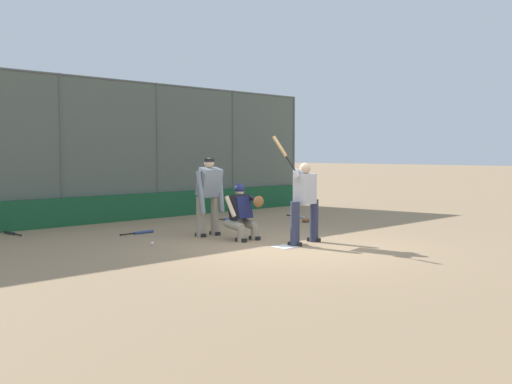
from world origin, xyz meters
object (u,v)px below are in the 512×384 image
spare_bat_by_padding (11,233)px  fielding_glove_on_dirt (306,220)px  spare_bat_near_backstop (141,232)px  spare_bat_third_base_side (230,219)px  catcher_behind_plate (242,211)px  umpire_home (209,194)px  baseball_loose (152,243)px  spare_bat_first_base_side (298,217)px  batter_at_plate (304,200)px

spare_bat_by_padding → fielding_glove_on_dirt: fielding_glove_on_dirt is taller
spare_bat_near_backstop → spare_bat_third_base_side: same height
fielding_glove_on_dirt → catcher_behind_plate: bearing=18.9°
umpire_home → baseball_loose: (1.70, 0.21, -0.92)m
umpire_home → fielding_glove_on_dirt: umpire_home is taller
spare_bat_third_base_side → spare_bat_first_base_side: same height
spare_bat_first_base_side → batter_at_plate: bearing=-35.9°
spare_bat_near_backstop → fielding_glove_on_dirt: (-4.53, 1.17, 0.02)m
catcher_behind_plate → fielding_glove_on_dirt: (-3.55, -1.21, -0.59)m
umpire_home → baseball_loose: umpire_home is taller
umpire_home → spare_bat_third_base_side: (-2.44, -1.98, -0.92)m
batter_at_plate → spare_bat_by_padding: size_ratio=2.51×
batter_at_plate → spare_bat_first_base_side: bearing=-146.4°
fielding_glove_on_dirt → baseball_loose: (5.35, 0.44, -0.01)m
spare_bat_near_backstop → spare_bat_third_base_side: 3.36m
catcher_behind_plate → umpire_home: bearing=-85.9°
spare_bat_by_padding → baseball_loose: bearing=-159.8°
spare_bat_by_padding → baseball_loose: baseball_loose is taller
batter_at_plate → spare_bat_by_padding: batter_at_plate is taller
batter_at_plate → spare_bat_first_base_side: 5.09m
spare_bat_near_backstop → spare_bat_first_base_side: bearing=-3.8°
spare_bat_near_backstop → baseball_loose: baseball_loose is taller
spare_bat_near_backstop → baseball_loose: bearing=-117.9°
spare_bat_by_padding → spare_bat_near_backstop: bearing=-133.5°
batter_at_plate → umpire_home: size_ratio=1.26×
batter_at_plate → spare_bat_first_base_side: (-3.69, -3.40, -0.88)m
spare_bat_third_base_side → spare_bat_first_base_side: 2.08m
spare_bat_third_base_side → fielding_glove_on_dirt: bearing=1.8°
catcher_behind_plate → spare_bat_third_base_side: (-2.33, -2.96, -0.60)m
spare_bat_by_padding → batter_at_plate: bearing=-147.3°
spare_bat_near_backstop → baseball_loose: 1.81m
batter_at_plate → baseball_loose: bearing=-50.4°
baseball_loose → spare_bat_first_base_side: bearing=-167.5°
umpire_home → spare_bat_by_padding: size_ratio=1.99×
catcher_behind_plate → spare_bat_third_base_side: bearing=-130.3°
umpire_home → spare_bat_first_base_side: 4.58m
catcher_behind_plate → umpire_home: 1.03m
catcher_behind_plate → spare_bat_near_backstop: catcher_behind_plate is taller
umpire_home → catcher_behind_plate: bearing=98.4°
fielding_glove_on_dirt → spare_bat_by_padding: bearing=-25.7°
catcher_behind_plate → spare_bat_first_base_side: bearing=-155.5°
spare_bat_by_padding → baseball_loose: (-1.36, 3.68, 0.00)m
catcher_behind_plate → fielding_glove_on_dirt: catcher_behind_plate is taller
batter_at_plate → spare_bat_near_backstop: 4.07m
spare_bat_near_backstop → spare_bat_by_padding: (2.19, -2.07, -0.00)m
spare_bat_near_backstop → spare_bat_third_base_side: size_ratio=1.26×
spare_bat_third_base_side → baseball_loose: baseball_loose is taller
spare_bat_by_padding → spare_bat_first_base_side: 7.76m
fielding_glove_on_dirt → baseball_loose: fielding_glove_on_dirt is taller
spare_bat_near_backstop → spare_bat_first_base_side: same height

